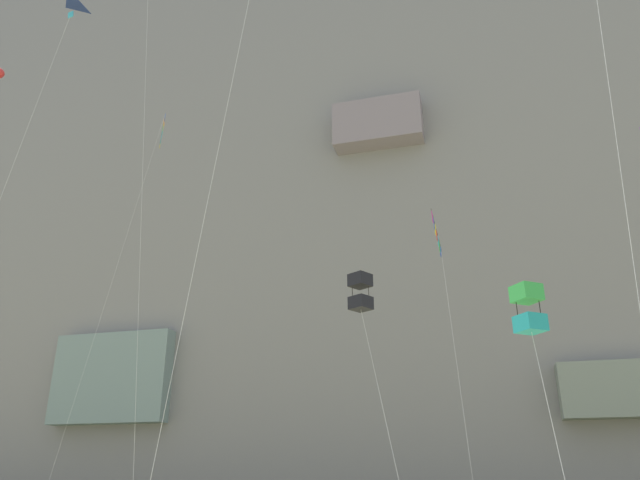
{
  "coord_description": "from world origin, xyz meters",
  "views": [
    {
      "loc": [
        9.02,
        -2.73,
        3.08
      ],
      "look_at": [
        2.31,
        21.59,
        13.13
      ],
      "focal_mm": 33.89,
      "sensor_mm": 36.0,
      "label": 1
    }
  ],
  "objects_px": {
    "kite_box_front_field": "(361,293)",
    "kite_box_high_center": "(529,310)",
    "kite_delta_upper_left": "(60,28)",
    "kite_banner_high_right": "(157,147)",
    "kite_banner_upper_mid": "(438,242)"
  },
  "relations": [
    {
      "from": "kite_box_front_field",
      "to": "kite_box_high_center",
      "type": "relative_size",
      "value": 1.33
    },
    {
      "from": "kite_delta_upper_left",
      "to": "kite_banner_high_right",
      "type": "bearing_deg",
      "value": 104.89
    },
    {
      "from": "kite_banner_upper_mid",
      "to": "kite_box_high_center",
      "type": "relative_size",
      "value": 2.28
    },
    {
      "from": "kite_box_front_field",
      "to": "kite_banner_high_right",
      "type": "xyz_separation_m",
      "value": [
        -20.86,
        18.65,
        19.82
      ]
    },
    {
      "from": "kite_box_front_field",
      "to": "kite_box_high_center",
      "type": "xyz_separation_m",
      "value": [
        5.19,
        -5.45,
        -2.42
      ]
    },
    {
      "from": "kite_box_high_center",
      "to": "kite_delta_upper_left",
      "type": "xyz_separation_m",
      "value": [
        -21.28,
        6.18,
        18.59
      ]
    },
    {
      "from": "kite_banner_upper_mid",
      "to": "kite_delta_upper_left",
      "type": "relative_size",
      "value": 0.64
    },
    {
      "from": "kite_banner_upper_mid",
      "to": "kite_banner_high_right",
      "type": "bearing_deg",
      "value": 168.13
    },
    {
      "from": "kite_box_high_center",
      "to": "kite_delta_upper_left",
      "type": "bearing_deg",
      "value": 163.8
    },
    {
      "from": "kite_banner_upper_mid",
      "to": "kite_delta_upper_left",
      "type": "bearing_deg",
      "value": -144.04
    },
    {
      "from": "kite_box_front_field",
      "to": "kite_banner_upper_mid",
      "type": "xyz_separation_m",
      "value": [
        1.98,
        13.84,
        6.99
      ]
    },
    {
      "from": "kite_box_high_center",
      "to": "kite_delta_upper_left",
      "type": "distance_m",
      "value": 28.92
    },
    {
      "from": "kite_box_front_field",
      "to": "kite_banner_upper_mid",
      "type": "distance_m",
      "value": 15.63
    },
    {
      "from": "kite_banner_upper_mid",
      "to": "kite_delta_upper_left",
      "type": "distance_m",
      "value": 24.14
    },
    {
      "from": "kite_box_front_field",
      "to": "kite_box_high_center",
      "type": "height_order",
      "value": "kite_box_front_field"
    }
  ]
}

